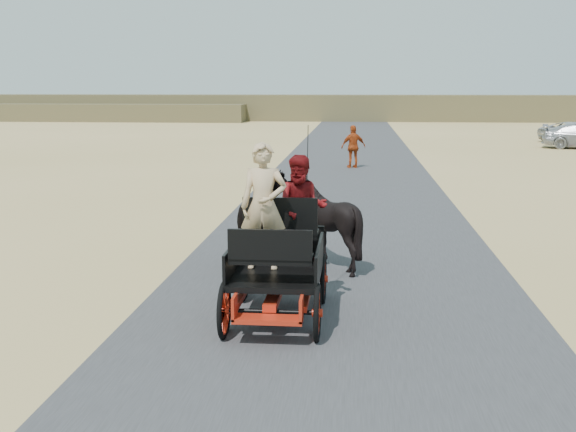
# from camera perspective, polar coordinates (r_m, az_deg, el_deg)

# --- Properties ---
(ground) EXTENTS (140.00, 140.00, 0.00)m
(ground) POSITION_cam_1_polar(r_m,az_deg,el_deg) (8.49, 3.46, -12.61)
(ground) COLOR tan
(road) EXTENTS (6.00, 140.00, 0.01)m
(road) POSITION_cam_1_polar(r_m,az_deg,el_deg) (8.49, 3.46, -12.58)
(road) COLOR #38383A
(road) RESTS_ON ground
(ridge_far) EXTENTS (140.00, 6.00, 2.40)m
(ridge_far) POSITION_cam_1_polar(r_m,az_deg,el_deg) (69.85, 5.28, 8.52)
(ridge_far) COLOR brown
(ridge_far) RESTS_ON ground
(ridge_near) EXTENTS (40.00, 4.00, 1.60)m
(ridge_near) POSITION_cam_1_polar(r_m,az_deg,el_deg) (72.48, -19.42, 7.73)
(ridge_near) COLOR brown
(ridge_near) RESTS_ON ground
(carriage) EXTENTS (1.30, 2.40, 0.72)m
(carriage) POSITION_cam_1_polar(r_m,az_deg,el_deg) (10.41, -0.84, -6.13)
(carriage) COLOR black
(carriage) RESTS_ON ground
(horse_left) EXTENTS (0.91, 2.01, 1.70)m
(horse_left) POSITION_cam_1_polar(r_m,az_deg,el_deg) (13.26, -1.79, -0.38)
(horse_left) COLOR black
(horse_left) RESTS_ON ground
(horse_right) EXTENTS (1.37, 1.54, 1.70)m
(horse_right) POSITION_cam_1_polar(r_m,az_deg,el_deg) (13.17, 2.96, -0.46)
(horse_right) COLOR black
(horse_right) RESTS_ON ground
(driver_man) EXTENTS (0.66, 0.43, 1.80)m
(driver_man) POSITION_cam_1_polar(r_m,az_deg,el_deg) (10.20, -1.94, 0.79)
(driver_man) COLOR tan
(driver_man) RESTS_ON carriage
(passenger_woman) EXTENTS (0.77, 0.60, 1.58)m
(passenger_woman) POSITION_cam_1_polar(r_m,az_deg,el_deg) (10.70, 1.09, 0.64)
(passenger_woman) COLOR #660C0F
(passenger_woman) RESTS_ON carriage
(pedestrian) EXTENTS (1.09, 0.73, 1.73)m
(pedestrian) POSITION_cam_1_polar(r_m,az_deg,el_deg) (29.32, 5.19, 5.48)
(pedestrian) COLOR #A13912
(pedestrian) RESTS_ON ground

